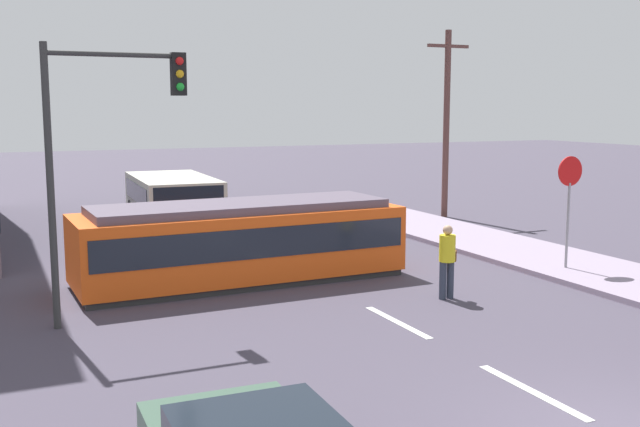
% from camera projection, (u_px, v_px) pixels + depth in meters
% --- Properties ---
extents(ground_plane, '(120.00, 120.00, 0.00)m').
position_uv_depth(ground_plane, '(315.00, 280.00, 18.38)').
color(ground_plane, '#453F4E').
extents(lane_stripe_1, '(0.16, 2.40, 0.01)m').
position_uv_depth(lane_stripe_1, '(532.00, 391.00, 11.18)').
color(lane_stripe_1, silver).
rests_on(lane_stripe_1, ground).
extents(lane_stripe_2, '(0.16, 2.40, 0.01)m').
position_uv_depth(lane_stripe_2, '(397.00, 322.00, 14.78)').
color(lane_stripe_2, silver).
rests_on(lane_stripe_2, ground).
extents(lane_stripe_3, '(0.16, 2.40, 0.01)m').
position_uv_depth(lane_stripe_3, '(232.00, 237.00, 24.42)').
color(lane_stripe_3, silver).
rests_on(lane_stripe_3, ground).
extents(lane_stripe_4, '(0.16, 2.40, 0.01)m').
position_uv_depth(lane_stripe_4, '(187.00, 214.00, 29.83)').
color(lane_stripe_4, silver).
rests_on(lane_stripe_4, ground).
extents(streetcar_tram, '(8.03, 2.76, 1.96)m').
position_uv_depth(streetcar_tram, '(241.00, 240.00, 18.18)').
color(streetcar_tram, '#F05517').
rests_on(streetcar_tram, ground).
extents(city_bus, '(2.72, 5.46, 1.86)m').
position_uv_depth(city_bus, '(173.00, 199.00, 25.88)').
color(city_bus, beige).
rests_on(city_bus, ground).
extents(pedestrian_crossing, '(0.50, 0.36, 1.67)m').
position_uv_depth(pedestrian_crossing, '(447.00, 257.00, 16.47)').
color(pedestrian_crossing, '#303748').
rests_on(pedestrian_crossing, ground).
extents(stop_sign, '(0.76, 0.07, 2.88)m').
position_uv_depth(stop_sign, '(569.00, 189.00, 18.91)').
color(stop_sign, gray).
rests_on(stop_sign, sidewalk_curb_right).
extents(traffic_light_mast, '(2.71, 0.33, 5.45)m').
position_uv_depth(traffic_light_mast, '(104.00, 132.00, 14.25)').
color(traffic_light_mast, '#333333').
rests_on(traffic_light_mast, ground).
extents(utility_pole_mid, '(1.80, 0.24, 7.15)m').
position_uv_depth(utility_pole_mid, '(446.00, 120.00, 28.48)').
color(utility_pole_mid, brown).
rests_on(utility_pole_mid, ground).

